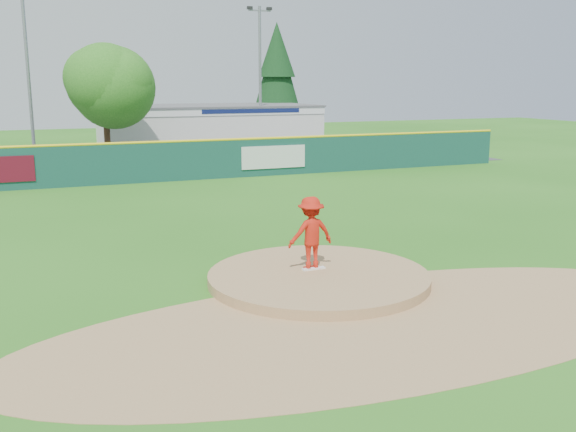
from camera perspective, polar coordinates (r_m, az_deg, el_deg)
name	(u,v)px	position (r m, az deg, el deg)	size (l,w,h in m)	color
ground	(318,282)	(16.07, 2.73, -5.89)	(120.00, 120.00, 0.00)	#286B19
pitchers_mound	(318,282)	(16.07, 2.73, -5.89)	(5.50, 5.50, 0.50)	#9E774C
pitching_rubber	(314,269)	(16.25, 2.29, -4.69)	(0.60, 0.15, 0.04)	white
infield_dirt_arc	(380,323)	(13.56, 8.17, -9.37)	(15.40, 15.40, 0.01)	#9E774C
parking_lot	(137,162)	(41.66, -13.24, 4.73)	(44.00, 16.00, 0.02)	#38383A
pitcher	(311,233)	(16.10, 2.03, -1.52)	(1.19, 0.69, 1.85)	red
van	(91,165)	(35.56, -17.12, 4.36)	(1.99, 4.32, 1.20)	white
pool_building_grp	(208,128)	(47.64, -7.13, 7.79)	(15.20, 8.20, 3.31)	silver
fence_banners	(144,163)	(32.46, -12.65, 4.62)	(17.28, 0.04, 1.20)	#5C0D1C
outfield_fence	(166,160)	(32.74, -10.75, 4.91)	(40.00, 0.14, 2.07)	#144139
deciduous_tree	(104,89)	(39.12, -16.01, 10.84)	(5.60, 5.60, 7.36)	#382314
conifer_tree	(277,75)	(53.55, -0.99, 12.46)	(4.40, 4.40, 9.50)	#382314
light_pole_left	(27,62)	(40.88, -22.17, 12.56)	(1.75, 0.25, 11.00)	gray
light_pole_right	(260,73)	(45.59, -2.50, 12.58)	(1.75, 0.25, 10.00)	gray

